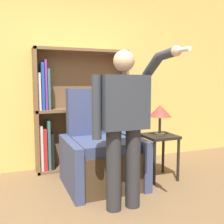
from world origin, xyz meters
TOP-DOWN VIEW (x-y plane):
  - wall_back at (0.00, 2.03)m, footprint 8.00×0.06m
  - bookcase at (0.10, 1.88)m, footprint 1.36×0.28m
  - armchair at (0.27, 1.15)m, footprint 0.90×0.87m
  - person_standing at (0.26, 0.44)m, footprint 0.61×0.78m
  - side_table at (1.04, 1.03)m, footprint 0.41×0.41m
  - table_lamp at (1.04, 1.03)m, footprint 0.30×0.30m

SIDE VIEW (x-z plane):
  - armchair at x=0.27m, z-range -0.22..0.97m
  - side_table at x=1.04m, z-range 0.18..0.76m
  - bookcase at x=0.10m, z-range -0.04..1.69m
  - table_lamp at x=1.04m, z-range 0.69..1.08m
  - person_standing at x=0.26m, z-range 0.12..1.69m
  - wall_back at x=0.00m, z-range 0.00..2.80m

